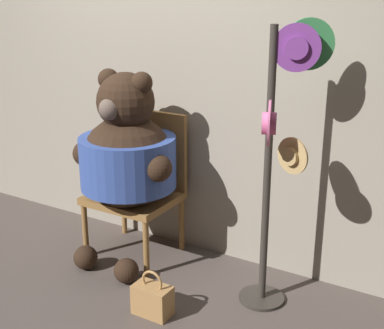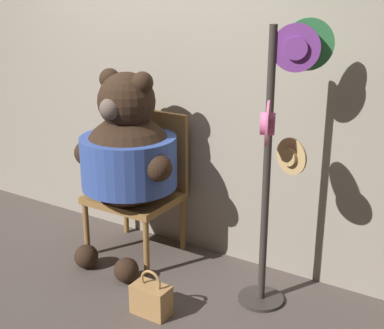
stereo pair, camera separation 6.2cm
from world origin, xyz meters
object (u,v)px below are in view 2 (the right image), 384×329
object	(u,v)px
chair	(142,180)
hat_display_rack	(279,147)
teddy_bear	(128,156)
handbag_on_ground	(151,299)

from	to	relation	value
chair	hat_display_rack	xyz separation A→B (m)	(1.11, -0.20, 0.47)
teddy_bear	handbag_on_ground	size ratio (longest dim) A/B	4.67
hat_display_rack	handbag_on_ground	world-z (taller)	hat_display_rack
teddy_bear	chair	bearing A→B (deg)	98.78
hat_display_rack	chair	bearing A→B (deg)	170.01
teddy_bear	handbag_on_ground	bearing A→B (deg)	-42.58
teddy_bear	hat_display_rack	bearing A→B (deg)	-0.94
teddy_bear	hat_display_rack	xyz separation A→B (m)	(1.08, -0.02, 0.24)
chair	hat_display_rack	size ratio (longest dim) A/B	0.60
teddy_bear	hat_display_rack	distance (m)	1.11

